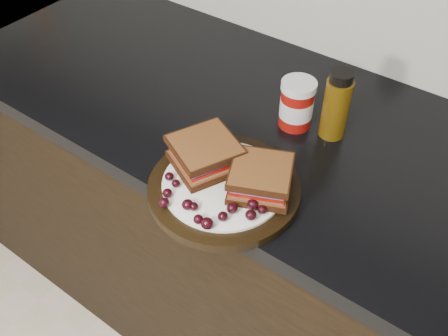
{
  "coord_description": "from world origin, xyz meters",
  "views": [
    {
      "loc": [
        0.42,
        0.96,
        1.57
      ],
      "look_at": [
        0.05,
        1.47,
        0.96
      ],
      "focal_mm": 40.0,
      "sensor_mm": 36.0,
      "label": 1
    }
  ],
  "objects_px": {
    "plate": "(224,188)",
    "oil_bottle": "(336,105)",
    "condiment_jar": "(297,104)",
    "sandwich_left": "(205,154)"
  },
  "relations": [
    {
      "from": "plate",
      "to": "oil_bottle",
      "type": "relative_size",
      "value": 1.87
    },
    {
      "from": "plate",
      "to": "condiment_jar",
      "type": "distance_m",
      "value": 0.25
    },
    {
      "from": "sandwich_left",
      "to": "condiment_jar",
      "type": "relative_size",
      "value": 1.08
    },
    {
      "from": "sandwich_left",
      "to": "condiment_jar",
      "type": "height_order",
      "value": "condiment_jar"
    },
    {
      "from": "condiment_jar",
      "to": "plate",
      "type": "bearing_deg",
      "value": -91.43
    },
    {
      "from": "plate",
      "to": "condiment_jar",
      "type": "relative_size",
      "value": 2.63
    },
    {
      "from": "oil_bottle",
      "to": "condiment_jar",
      "type": "bearing_deg",
      "value": -166.53
    },
    {
      "from": "plate",
      "to": "sandwich_left",
      "type": "relative_size",
      "value": 2.44
    },
    {
      "from": "sandwich_left",
      "to": "oil_bottle",
      "type": "height_order",
      "value": "oil_bottle"
    },
    {
      "from": "plate",
      "to": "condiment_jar",
      "type": "bearing_deg",
      "value": 88.57
    }
  ]
}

